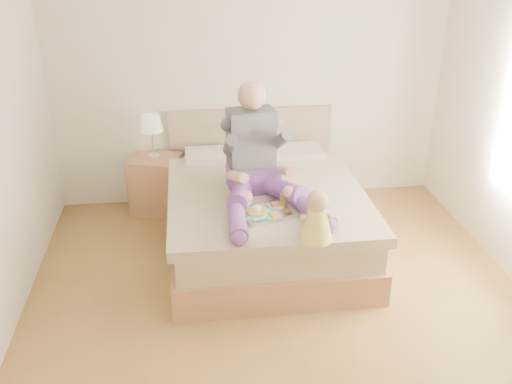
{
  "coord_description": "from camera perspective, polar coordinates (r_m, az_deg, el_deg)",
  "views": [
    {
      "loc": [
        -0.65,
        -3.54,
        2.73
      ],
      "look_at": [
        -0.12,
        0.69,
        0.71
      ],
      "focal_mm": 40.0,
      "sensor_mm": 36.0,
      "label": 1
    }
  ],
  "objects": [
    {
      "name": "room",
      "position": [
        3.82,
        4.27,
        6.66
      ],
      "size": [
        4.02,
        4.22,
        2.71
      ],
      "color": "brown",
      "rests_on": "ground"
    },
    {
      "name": "bed",
      "position": [
        5.25,
        0.74,
        -1.95
      ],
      "size": [
        1.7,
        2.18,
        1.0
      ],
      "color": "#936444",
      "rests_on": "ground"
    },
    {
      "name": "nightstand",
      "position": [
        5.95,
        -9.91,
        0.8
      ],
      "size": [
        0.58,
        0.54,
        0.58
      ],
      "rotation": [
        0.0,
        0.0,
        -0.29
      ],
      "color": "#936444",
      "rests_on": "ground"
    },
    {
      "name": "lamp",
      "position": [
        5.7,
        -10.41,
        6.54
      ],
      "size": [
        0.22,
        0.22,
        0.45
      ],
      "color": "silver",
      "rests_on": "nightstand"
    },
    {
      "name": "adult",
      "position": [
        4.77,
        0.15,
        2.8
      ],
      "size": [
        0.82,
        1.23,
        0.98
      ],
      "rotation": [
        0.0,
        0.0,
        0.14
      ],
      "color": "#65398F",
      "rests_on": "bed"
    },
    {
      "name": "tray",
      "position": [
        4.58,
        1.04,
        -1.81
      ],
      "size": [
        0.5,
        0.44,
        0.12
      ],
      "rotation": [
        0.0,
        0.0,
        0.29
      ],
      "color": "silver",
      "rests_on": "bed"
    },
    {
      "name": "baby",
      "position": [
        4.17,
        6.06,
        -2.75
      ],
      "size": [
        0.27,
        0.36,
        0.4
      ],
      "rotation": [
        0.0,
        0.0,
        -0.05
      ],
      "color": "#EADB4A",
      "rests_on": "bed"
    }
  ]
}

